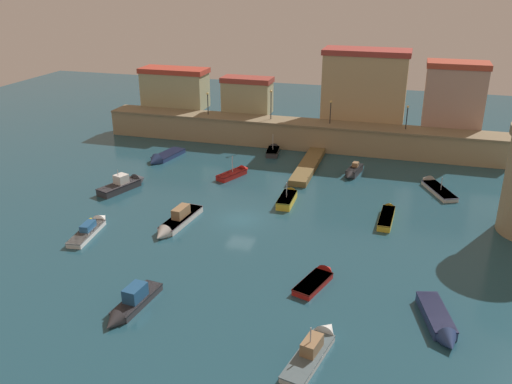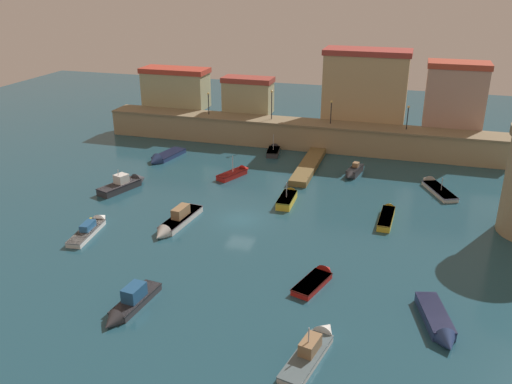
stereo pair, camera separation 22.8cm
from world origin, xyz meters
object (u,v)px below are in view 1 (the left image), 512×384
Objects in this scene: moored_boat_10 at (319,278)px; mooring_buoy_0 at (91,221)px; moored_boat_4 at (176,222)px; moored_boat_2 at (126,184)px; moored_boat_11 at (130,305)px; quay_lamp_1 at (271,100)px; quay_lamp_3 at (407,113)px; moored_boat_3 at (434,186)px; moored_boat_0 at (162,158)px; quay_lamp_0 at (208,100)px; quay_lamp_2 at (331,108)px; moored_boat_6 at (92,227)px; moored_boat_5 at (387,214)px; moored_boat_7 at (288,197)px; moored_boat_9 at (273,150)px; moored_boat_13 at (440,323)px; moored_boat_8 at (316,346)px; moored_boat_12 at (236,173)px; moored_boat_1 at (353,171)px.

moored_boat_10 is 9.92× the size of mooring_buoy_0.
moored_boat_2 is at bearing -122.45° from moored_boat_4.
quay_lamp_1 is at bearing -172.94° from moored_boat_11.
quay_lamp_3 reaches higher than moored_boat_3.
moored_boat_4 reaches higher than moored_boat_0.
moored_boat_3 is (30.17, -10.63, -5.30)m from quay_lamp_0.
quay_lamp_0 is 28.91m from mooring_buoy_0.
moored_boat_2 is (-18.89, -20.00, -5.04)m from quay_lamp_2.
moored_boat_6 is at bearing -131.25° from moored_boat_11.
moored_boat_11 is (-7.24, -40.37, -5.09)m from quay_lamp_2.
moored_boat_7 reaches higher than moored_boat_5.
moored_boat_4 is at bearing -75.12° from quay_lamp_0.
moored_boat_6 is (-29.91, -19.52, 0.07)m from moored_boat_3.
quay_lamp_3 is at bearing 45.82° from mooring_buoy_0.
quay_lamp_3 is 0.60× the size of moored_boat_10.
quay_lamp_3 is 17.37m from moored_boat_9.
moored_boat_11 is (0.71, -40.37, -5.60)m from quay_lamp_1.
moored_boat_5 is at bearing 17.81° from mooring_buoy_0.
quay_lamp_1 is 20.53m from moored_boat_7.
moored_boat_4 is 1.46× the size of moored_boat_10.
moored_boat_7 is at bearing -156.32° from moored_boat_13.
quay_lamp_0 is at bearing 62.28° from moored_boat_9.
quay_lamp_2 is at bearing 180.00° from quay_lamp_3.
moored_boat_9 reaches higher than moored_boat_5.
quay_lamp_0 reaches higher than moored_boat_11.
moored_boat_9 is (-12.52, 37.26, 0.02)m from moored_boat_8.
quay_lamp_3 is at bearing -85.35° from moored_boat_9.
moored_boat_4 is (-1.74, -27.24, -5.60)m from quay_lamp_1.
moored_boat_0 is at bearing 64.12° from moored_boat_10.
quay_lamp_1 reaches higher than moored_boat_4.
moored_boat_3 is at bearing 29.60° from mooring_buoy_0.
quay_lamp_2 reaches higher than moored_boat_12.
quay_lamp_3 is at bearing 0.00° from quay_lamp_1.
quay_lamp_1 is 0.60× the size of moored_boat_0.
moored_boat_6 is 13.92m from moored_boat_11.
moored_boat_8 is at bearing -81.76° from quay_lamp_2.
moored_boat_11 reaches higher than moored_boat_13.
moored_boat_9 is 0.72× the size of moored_boat_11.
moored_boat_5 is 17.29m from moored_boat_13.
moored_boat_5 is at bearing -97.80° from moored_boat_7.
moored_boat_8 reaches higher than moored_boat_4.
moored_boat_3 is at bearing -19.40° from quay_lamp_0.
moored_boat_1 is at bearing -30.97° from moored_boat_7.
moored_boat_2 is at bearing -95.60° from quay_lamp_0.
moored_boat_9 is (10.33, -3.67, -5.19)m from quay_lamp_0.
mooring_buoy_0 is at bearing 94.69° from moored_boat_3.
moored_boat_13 is (13.35, -36.42, -5.16)m from quay_lamp_2.
moored_boat_6 reaches higher than moored_boat_13.
moored_boat_5 is (4.56, -10.66, -0.14)m from moored_boat_1.
moored_boat_9 is (10.08, 26.47, 0.04)m from moored_boat_6.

